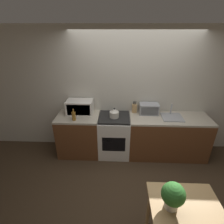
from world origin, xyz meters
TOP-DOWN VIEW (x-y plane):
  - ground_plane at (0.00, 0.00)m, footprint 16.00×16.00m
  - wall_back at (0.00, 1.22)m, footprint 10.00×0.06m
  - counter_left_run at (-1.13, 0.88)m, footprint 0.86×0.62m
  - counter_right_run at (0.75, 0.88)m, footprint 1.61×0.62m
  - stove_range at (-0.37, 0.88)m, footprint 0.64×0.62m
  - kettle at (-0.37, 0.85)m, footprint 0.18×0.18m
  - microwave at (-1.09, 1.01)m, footprint 0.53×0.32m
  - bottle at (-1.15, 0.70)m, footprint 0.08×0.08m
  - knife_block at (0.04, 1.10)m, footprint 0.09×0.08m
  - toaster_oven at (0.34, 1.05)m, footprint 0.39×0.24m
  - sink_basin at (0.78, 0.89)m, footprint 0.40×0.37m
  - dining_table at (0.47, -1.04)m, footprint 0.78×0.78m
  - potted_plant at (0.30, -0.98)m, footprint 0.25×0.25m

SIDE VIEW (x-z plane):
  - ground_plane at x=0.00m, z-range 0.00..0.00m
  - stove_range at x=-0.37m, z-range 0.00..0.90m
  - counter_right_run at x=0.75m, z-range 0.00..0.90m
  - counter_left_run at x=-1.13m, z-range 0.00..0.90m
  - dining_table at x=0.47m, z-range 0.28..1.05m
  - sink_basin at x=0.78m, z-range 0.80..1.04m
  - potted_plant at x=0.30m, z-range 0.79..1.11m
  - kettle at x=-0.37m, z-range 0.89..1.09m
  - bottle at x=-1.15m, z-range 0.87..1.11m
  - knife_block at x=0.04m, z-range 0.87..1.12m
  - toaster_oven at x=0.34m, z-range 0.90..1.12m
  - microwave at x=-1.09m, z-range 0.90..1.19m
  - wall_back at x=0.00m, z-range 0.00..2.60m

